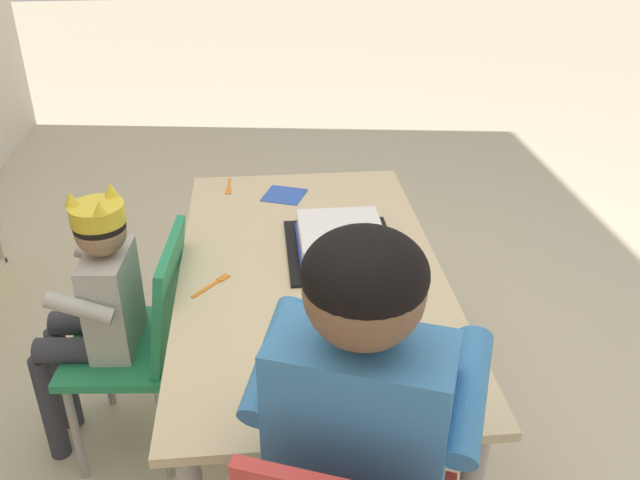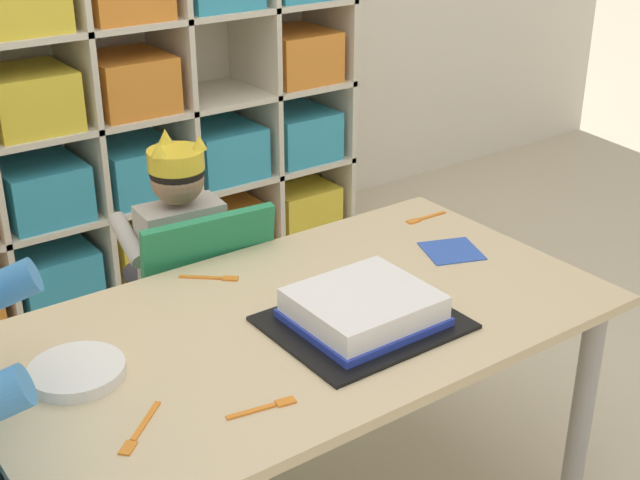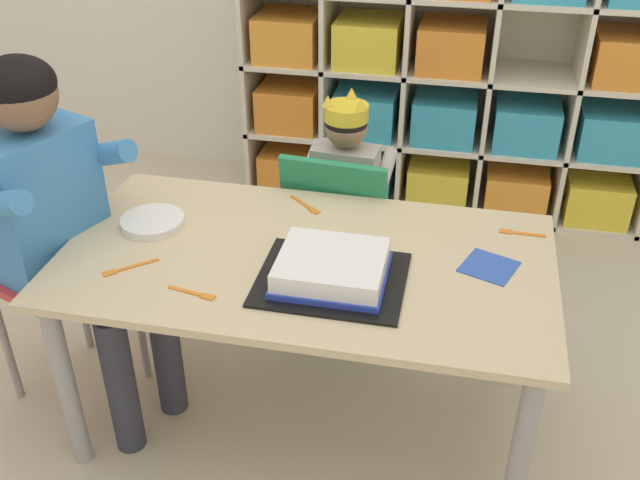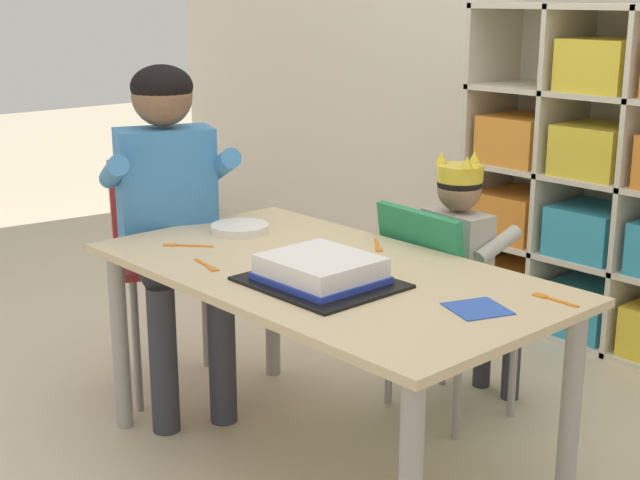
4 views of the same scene
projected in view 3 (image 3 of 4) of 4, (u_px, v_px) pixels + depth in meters
ground at (307, 415)px, 2.23m from camera, size 16.00×16.00×0.00m
storage_cubby_shelf at (451, 82)px, 3.07m from camera, size 1.72×0.35×1.25m
activity_table at (306, 279)px, 1.96m from camera, size 1.29×0.71×0.58m
classroom_chair_blue at (339, 226)px, 2.41m from camera, size 0.39×0.36×0.68m
child_with_crown at (348, 179)px, 2.44m from camera, size 0.31×0.31×0.83m
classroom_chair_adult_side at (45, 257)px, 2.11m from camera, size 0.45×0.44×0.76m
adult_helper_seated at (59, 208)px, 1.95m from camera, size 0.49×0.47×1.08m
birthday_cake_on_tray at (332, 271)px, 1.81m from camera, size 0.37×0.31×0.07m
paper_plate_stack at (153, 222)px, 2.05m from camera, size 0.18×0.18×0.02m
paper_napkin_square at (489, 267)px, 1.88m from camera, size 0.16×0.16×0.00m
fork_by_napkin at (127, 268)px, 1.87m from camera, size 0.12×0.11×0.00m
fork_beside_plate_stack at (306, 206)px, 2.15m from camera, size 0.11×0.10×0.00m
fork_near_cake_tray at (519, 233)px, 2.02m from camera, size 0.12×0.02×0.00m
fork_at_table_front_edge at (195, 293)px, 1.78m from camera, size 0.13×0.04×0.00m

